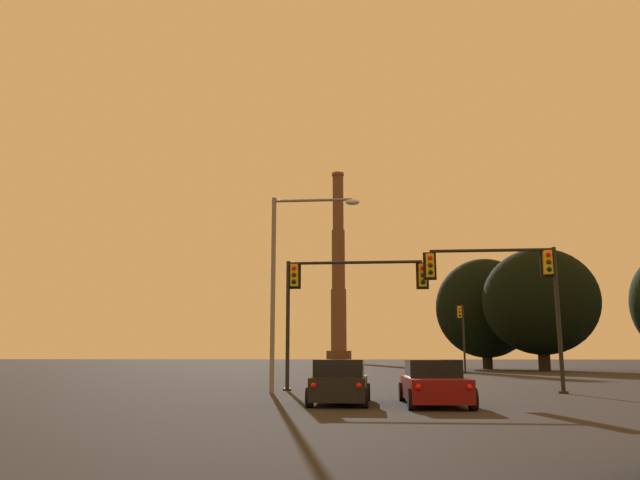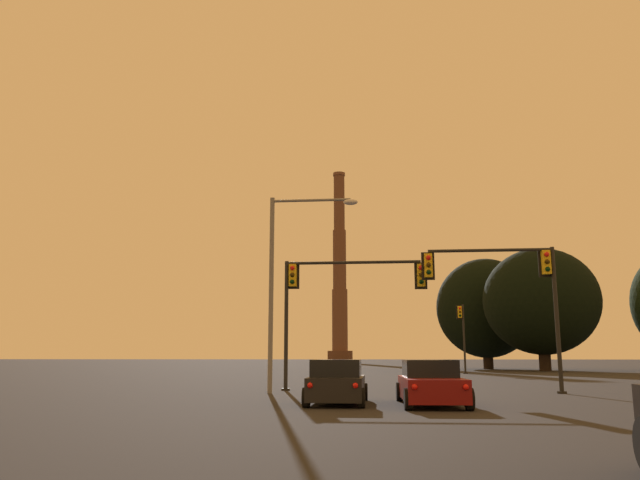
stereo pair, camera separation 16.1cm
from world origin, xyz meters
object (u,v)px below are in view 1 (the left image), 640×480
(hatchback_left_lane_front, at_px, (340,383))
(traffic_light_overhead_right, at_px, (512,281))
(street_lamp, at_px, (288,269))
(smokestack, at_px, (338,286))
(traffic_light_overhead_left, at_px, (335,289))
(sedan_center_lane_front, at_px, (434,384))
(traffic_light_far_right, at_px, (462,328))

(hatchback_left_lane_front, distance_m, traffic_light_overhead_right, 10.59)
(street_lamp, xyz_separation_m, smokestack, (-5.31, 120.11, 12.64))
(street_lamp, bearing_deg, traffic_light_overhead_left, 47.82)
(sedan_center_lane_front, bearing_deg, street_lamp, 131.43)
(traffic_light_overhead_left, height_order, smokestack, smokestack)
(sedan_center_lane_front, height_order, traffic_light_far_right, traffic_light_far_right)
(traffic_light_overhead_left, relative_size, street_lamp, 0.79)
(traffic_light_far_right, xyz_separation_m, smokestack, (-16.70, 89.38, 13.92))
(traffic_light_overhead_left, bearing_deg, hatchback_left_lane_front, -85.10)
(traffic_light_far_right, distance_m, traffic_light_overhead_left, 30.13)
(hatchback_left_lane_front, relative_size, smokestack, 0.09)
(smokestack, bearing_deg, traffic_light_overhead_left, -86.49)
(street_lamp, relative_size, smokestack, 0.19)
(hatchback_left_lane_front, xyz_separation_m, smokestack, (-7.91, 125.87, 17.27))
(traffic_light_far_right, distance_m, smokestack, 91.99)
(traffic_light_overhead_right, bearing_deg, traffic_light_overhead_left, 171.26)
(street_lamp, bearing_deg, smokestack, 92.53)
(traffic_light_overhead_left, bearing_deg, traffic_light_overhead_right, -8.74)
(hatchback_left_lane_front, xyz_separation_m, traffic_light_far_right, (8.79, 36.48, 3.35))
(traffic_light_far_right, relative_size, street_lamp, 0.72)
(traffic_light_overhead_right, relative_size, street_lamp, 0.73)
(sedan_center_lane_front, distance_m, street_lamp, 9.39)
(hatchback_left_lane_front, bearing_deg, traffic_light_far_right, 76.61)
(sedan_center_lane_front, relative_size, traffic_light_overhead_left, 0.71)
(hatchback_left_lane_front, distance_m, traffic_light_overhead_left, 8.84)
(hatchback_left_lane_front, height_order, traffic_light_overhead_right, traffic_light_overhead_right)
(hatchback_left_lane_front, bearing_deg, sedan_center_lane_front, -3.22)
(sedan_center_lane_front, bearing_deg, traffic_light_far_right, 79.04)
(sedan_center_lane_front, distance_m, traffic_light_overhead_right, 8.99)
(traffic_light_overhead_right, height_order, smokestack, smokestack)
(traffic_light_far_right, relative_size, smokestack, 0.13)
(hatchback_left_lane_front, relative_size, traffic_light_overhead_left, 0.61)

